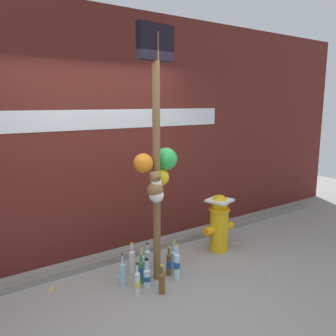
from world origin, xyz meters
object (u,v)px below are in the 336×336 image
object	(u,v)px
bottle_2	(173,260)
bottle_9	(147,277)
memorial_post	(157,149)
bottle_6	(169,263)
bottle_10	(142,262)
bottle_5	(141,271)
bottle_0	(162,282)
bottle_11	(123,273)
bottle_4	(137,282)
bottle_1	(177,265)
bottle_7	(147,258)
fire_hydrant	(219,222)
bottle_8	(174,256)
bottle_3	(132,260)

from	to	relation	value
bottle_2	bottle_9	world-z (taller)	bottle_2
memorial_post	bottle_6	xyz separation A→B (m)	(0.14, -0.02, -1.35)
bottle_6	bottle_10	size ratio (longest dim) A/B	1.19
memorial_post	bottle_5	world-z (taller)	memorial_post
bottle_0	bottle_11	distance (m)	0.46
bottle_6	bottle_9	size ratio (longest dim) A/B	1.06
bottle_0	bottle_4	distance (m)	0.26
bottle_2	bottle_9	bearing A→B (deg)	-164.64
bottle_4	bottle_9	size ratio (longest dim) A/B	1.05
bottle_1	bottle_7	size ratio (longest dim) A/B	1.33
bottle_1	bottle_5	xyz separation A→B (m)	(-0.37, 0.17, -0.03)
memorial_post	fire_hydrant	size ratio (longest dim) A/B	3.56
bottle_11	bottle_2	bearing A→B (deg)	-5.80
memorial_post	bottle_2	bearing A→B (deg)	2.00
fire_hydrant	bottle_5	xyz separation A→B (m)	(-1.32, -0.16, -0.26)
bottle_2	bottle_4	xyz separation A→B (m)	(-0.60, -0.18, -0.01)
bottle_1	bottle_5	world-z (taller)	bottle_1
bottle_9	bottle_10	distance (m)	0.37
bottle_7	bottle_11	world-z (taller)	bottle_11
bottle_0	bottle_8	xyz separation A→B (m)	(0.47, 0.44, 0.00)
bottle_7	bottle_8	xyz separation A→B (m)	(0.30, -0.14, 0.00)
bottle_11	bottle_1	bearing A→B (deg)	-22.24
fire_hydrant	bottle_9	xyz separation A→B (m)	(-1.32, -0.28, -0.28)
bottle_1	bottle_10	size ratio (longest dim) A/B	1.43
bottle_3	bottle_10	world-z (taller)	bottle_3
bottle_4	bottle_2	bearing A→B (deg)	16.52
memorial_post	fire_hydrant	world-z (taller)	memorial_post
memorial_post	bottle_4	size ratio (longest dim) A/B	7.97
memorial_post	bottle_9	world-z (taller)	memorial_post
memorial_post	bottle_8	size ratio (longest dim) A/B	8.02
fire_hydrant	bottle_8	size ratio (longest dim) A/B	2.25
memorial_post	bottle_4	distance (m)	1.42
bottle_0	bottle_8	world-z (taller)	bottle_8
memorial_post	bottle_0	size ratio (longest dim) A/B	8.60
bottle_5	bottle_8	distance (m)	0.55
bottle_2	bottle_3	xyz separation A→B (m)	(-0.41, 0.26, 0.01)
bottle_0	bottle_5	world-z (taller)	bottle_5
bottle_1	bottle_3	xyz separation A→B (m)	(-0.34, 0.43, -0.02)
bottle_5	bottle_9	xyz separation A→B (m)	(-0.00, -0.12, -0.02)
bottle_3	bottle_8	world-z (taller)	bottle_3
bottle_9	bottle_5	bearing A→B (deg)	89.75
bottle_2	bottle_6	distance (m)	0.09
memorial_post	bottle_11	xyz separation A→B (m)	(-0.41, 0.07, -1.35)
bottle_3	bottle_10	size ratio (longest dim) A/B	1.27
bottle_2	bottle_11	size ratio (longest dim) A/B	1.00
bottle_5	bottle_11	size ratio (longest dim) A/B	0.95
bottle_3	bottle_8	size ratio (longest dim) A/B	1.09
bottle_4	bottle_7	bearing A→B (deg)	48.02
bottle_2	bottle_5	xyz separation A→B (m)	(-0.44, -0.00, -0.00)
bottle_5	bottle_8	bearing A→B (deg)	12.84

